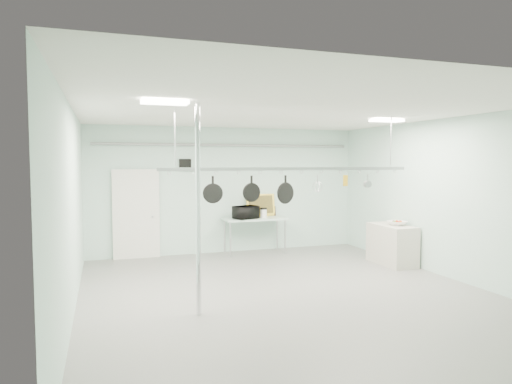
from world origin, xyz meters
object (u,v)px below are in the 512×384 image
object	(u,v)px
prep_table	(255,221)
fruit_bowl	(397,223)
coffee_canister	(263,214)
skillet_mid	(252,188)
pot_rack	(292,167)
microwave	(246,212)
chrome_pole	(198,210)
skillet_right	(285,190)
skillet_left	(213,189)
side_cabinet	(392,245)

from	to	relation	value
prep_table	fruit_bowl	distance (m)	3.48
coffee_canister	skillet_mid	xyz separation A→B (m)	(-1.38, -3.25, 0.85)
pot_rack	microwave	bearing A→B (deg)	87.69
chrome_pole	microwave	size ratio (longest dim) A/B	5.49
chrome_pole	skillet_right	size ratio (longest dim) A/B	6.17
skillet_left	skillet_right	bearing A→B (deg)	11.48
coffee_canister	skillet_right	size ratio (longest dim) A/B	0.42
microwave	coffee_canister	bearing A→B (deg)	166.13
chrome_pole	skillet_left	xyz separation A→B (m)	(0.44, 0.90, 0.25)
pot_rack	skillet_mid	distance (m)	0.85
chrome_pole	fruit_bowl	distance (m)	5.30
chrome_pole	prep_table	distance (m)	4.85
microwave	skillet_right	xyz separation A→B (m)	(-0.25, -3.18, 0.76)
microwave	side_cabinet	bearing A→B (deg)	122.46
prep_table	side_cabinet	size ratio (longest dim) A/B	1.33
pot_rack	skillet_right	size ratio (longest dim) A/B	9.26
skillet_left	fruit_bowl	bearing A→B (deg)	24.11
fruit_bowl	side_cabinet	bearing A→B (deg)	120.31
side_cabinet	skillet_left	size ratio (longest dim) A/B	2.58
side_cabinet	skillet_mid	size ratio (longest dim) A/B	2.66
fruit_bowl	skillet_mid	world-z (taller)	skillet_mid
skillet_mid	microwave	bearing A→B (deg)	66.74
skillet_mid	skillet_right	bearing A→B (deg)	-7.62
chrome_pole	skillet_left	distance (m)	1.03
coffee_canister	fruit_bowl	bearing A→B (deg)	-43.20
fruit_bowl	skillet_right	world-z (taller)	skillet_right
fruit_bowl	microwave	bearing A→B (deg)	142.82
prep_table	skillet_right	distance (m)	3.48
chrome_pole	skillet_left	bearing A→B (deg)	64.01
chrome_pole	coffee_canister	xyz separation A→B (m)	(2.52, 4.15, -0.59)
chrome_pole	microwave	distance (m)	4.59
side_cabinet	skillet_mid	world-z (taller)	skillet_mid
prep_table	skillet_right	bearing A→B (deg)	-98.92
chrome_pole	skillet_mid	bearing A→B (deg)	38.37
prep_table	skillet_left	xyz separation A→B (m)	(-1.86, -3.30, 1.02)
side_cabinet	microwave	bearing A→B (deg)	143.54
chrome_pole	pot_rack	size ratio (longest dim) A/B	0.67
chrome_pole	skillet_right	world-z (taller)	chrome_pole
coffee_canister	skillet_right	world-z (taller)	skillet_right
coffee_canister	skillet_left	world-z (taller)	skillet_left
microwave	skillet_left	bearing A→B (deg)	42.39
coffee_canister	skillet_mid	size ratio (longest dim) A/B	0.48
side_cabinet	coffee_canister	distance (m)	3.22
chrome_pole	side_cabinet	size ratio (longest dim) A/B	2.67
coffee_canister	skillet_mid	bearing A→B (deg)	-113.02
coffee_canister	skillet_mid	world-z (taller)	skillet_mid
pot_rack	side_cabinet	bearing A→B (deg)	20.45
chrome_pole	pot_rack	world-z (taller)	chrome_pole
skillet_mid	skillet_right	world-z (taller)	same
chrome_pole	side_cabinet	bearing A→B (deg)	22.41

